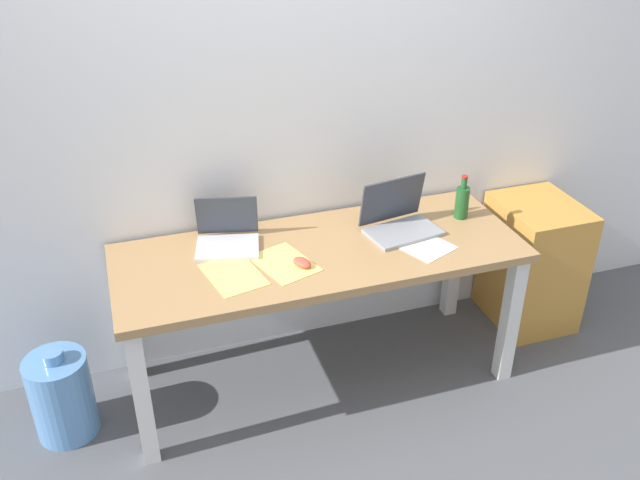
% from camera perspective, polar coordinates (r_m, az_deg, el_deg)
% --- Properties ---
extents(ground_plane, '(8.00, 8.00, 0.00)m').
position_cam_1_polar(ground_plane, '(3.55, -0.00, -11.09)').
color(ground_plane, '#515459').
extents(back_wall, '(5.20, 0.08, 2.60)m').
position_cam_1_polar(back_wall, '(3.24, -2.31, 11.36)').
color(back_wall, white).
rests_on(back_wall, ground).
extents(desk, '(1.86, 0.70, 0.74)m').
position_cam_1_polar(desk, '(3.17, -0.00, -2.30)').
color(desk, '#A37A4C').
rests_on(desk, ground).
extents(laptop_left, '(0.33, 0.30, 0.22)m').
position_cam_1_polar(laptop_left, '(3.16, -7.70, 0.29)').
color(laptop_left, silver).
rests_on(laptop_left, desk).
extents(laptop_right, '(0.37, 0.29, 0.25)m').
position_cam_1_polar(laptop_right, '(3.27, 6.58, 1.68)').
color(laptop_right, gray).
rests_on(laptop_right, desk).
extents(beer_bottle, '(0.07, 0.07, 0.22)m').
position_cam_1_polar(beer_bottle, '(3.42, 11.71, 3.17)').
color(beer_bottle, '#1E5123').
rests_on(beer_bottle, desk).
extents(computer_mouse, '(0.09, 0.12, 0.03)m').
position_cam_1_polar(computer_mouse, '(2.99, -1.50, -1.88)').
color(computer_mouse, '#D84C38').
rests_on(computer_mouse, desk).
extents(paper_sheet_front_left, '(0.27, 0.33, 0.00)m').
position_cam_1_polar(paper_sheet_front_left, '(2.96, -7.18, -2.86)').
color(paper_sheet_front_left, '#F4E06B').
rests_on(paper_sheet_front_left, desk).
extents(paper_sheet_front_right, '(0.31, 0.36, 0.00)m').
position_cam_1_polar(paper_sheet_front_right, '(3.20, 8.21, -0.25)').
color(paper_sheet_front_right, white).
rests_on(paper_sheet_front_right, desk).
extents(paper_yellow_folder, '(0.29, 0.35, 0.00)m').
position_cam_1_polar(paper_yellow_folder, '(3.02, -2.98, -1.93)').
color(paper_yellow_folder, '#F4E06B').
rests_on(paper_yellow_folder, desk).
extents(water_cooler_jug, '(0.27, 0.27, 0.45)m').
position_cam_1_polar(water_cooler_jug, '(3.33, -20.64, -12.04)').
color(water_cooler_jug, '#598CC6').
rests_on(water_cooler_jug, ground).
extents(filing_cabinet, '(0.40, 0.48, 0.71)m').
position_cam_1_polar(filing_cabinet, '(3.92, 17.20, -1.82)').
color(filing_cabinet, '#C68938').
rests_on(filing_cabinet, ground).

